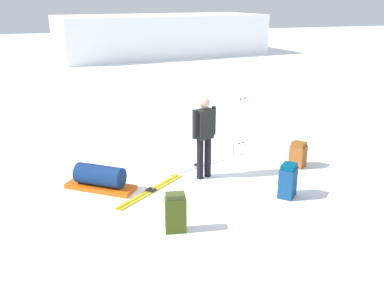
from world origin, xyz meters
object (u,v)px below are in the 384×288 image
Objects in this scene: ski_pair_near at (198,166)px; backpack_bright at (288,181)px; backpack_large_dark at (298,155)px; ski_pair_far at (151,191)px; gear_sled at (100,178)px; skier_standing at (204,133)px; thermos_bottle at (233,150)px; backpack_small_spare at (175,213)px; ski_poles_planted_near at (242,119)px.

backpack_bright reaches higher than ski_pair_near.
ski_pair_near is 2.20m from backpack_large_dark.
gear_sled is (-0.91, 0.40, 0.21)m from ski_pair_far.
backpack_bright reaches higher than ski_pair_far.
skier_standing reaches higher than backpack_large_dark.
backpack_bright is 2.36m from thermos_bottle.
backpack_small_spare reaches higher than ski_pair_far.
ski_poles_planted_near reaches higher than gear_sled.
ski_pair_near is at bearing 83.16° from skier_standing.
ski_pair_near is (0.07, 0.60, -0.94)m from skier_standing.
gear_sled is (-4.26, 0.07, -0.05)m from backpack_large_dark.
ski_poles_planted_near reaches higher than backpack_bright.
backpack_large_dark reaches higher than ski_pair_far.
ski_pair_near is 1.09m from thermos_bottle.
ski_pair_near and ski_pair_far have the same top height.
thermos_bottle reaches higher than ski_pair_near.
backpack_small_spare reaches higher than thermos_bottle.
thermos_bottle is at bearing 93.15° from backpack_bright.
gear_sled is at bearing -165.45° from ski_pair_near.
ski_pair_far is 2.37× the size of backpack_small_spare.
ski_pair_far is 2.76× the size of backpack_large_dark.
backpack_small_spare is 0.48× the size of gear_sled.
skier_standing reaches higher than ski_poles_planted_near.
backpack_small_spare is at bearing -126.46° from thermos_bottle.
backpack_large_dark is at bearing -16.97° from ski_pair_near.
backpack_large_dark is at bearing -44.39° from thermos_bottle.
gear_sled is at bearing 157.69° from backpack_bright.
gear_sled is (-2.18, -0.56, 0.21)m from ski_pair_near.
ski_poles_planted_near reaches higher than ski_pair_near.
ski_poles_planted_near is (1.54, 1.66, -0.27)m from skier_standing.
backpack_large_dark is 0.87× the size of backpack_bright.
ski_pair_near is 6.52× the size of thermos_bottle.
backpack_large_dark is (2.09, -0.64, 0.26)m from ski_pair_near.
ski_pair_far is at bearing -163.00° from skier_standing.
skier_standing is 1.56m from ski_pair_far.
skier_standing reaches higher than ski_pair_far.
ski_poles_planted_near is at bearing 35.76° from ski_pair_near.
ski_poles_planted_near is (2.66, 3.58, 0.36)m from backpack_small_spare.
gear_sled is at bearing 179.10° from skier_standing.
backpack_small_spare is 4.48m from ski_poles_planted_near.
ski_poles_planted_near is at bearing 109.91° from backpack_large_dark.
ski_pair_far is at bearing 92.84° from backpack_small_spare.
thermos_bottle is at bearing 17.43° from gear_sled.
backpack_small_spare is at bearing -126.57° from ski_poles_planted_near.
backpack_bright reaches higher than backpack_large_dark.
ski_pair_near is 2.26m from gear_sled.
thermos_bottle is (1.07, 1.03, -0.82)m from skier_standing.
ski_poles_planted_near is (0.35, 2.98, 0.36)m from backpack_bright.
skier_standing is 2.26m from backpack_large_dark.
gear_sled is at bearing -162.57° from thermos_bottle.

